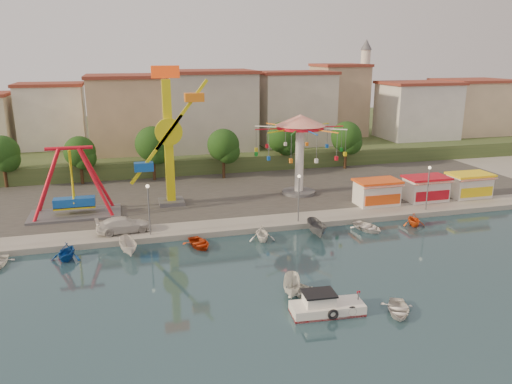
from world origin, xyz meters
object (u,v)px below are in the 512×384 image
object	(u,v)px
kamikaze_tower	(171,140)
skiff	(292,286)
rowboat_a	(313,295)
cabin_motorboat	(325,307)
van	(124,225)
pirate_ship_ride	(72,183)
wave_swinger	(300,136)

from	to	relation	value
kamikaze_tower	skiff	world-z (taller)	kamikaze_tower
kamikaze_tower	rowboat_a	size ratio (longest dim) A/B	4.23
cabin_motorboat	rowboat_a	xyz separation A→B (m)	(-0.14, 2.23, -0.10)
van	pirate_ship_ride	bearing A→B (deg)	29.70
pirate_ship_ride	van	world-z (taller)	pirate_ship_ride
pirate_ship_ride	cabin_motorboat	xyz separation A→B (m)	(19.34, -27.05, -3.89)
pirate_ship_ride	kamikaze_tower	distance (m)	12.17
skiff	van	size ratio (longest dim) A/B	0.65
pirate_ship_ride	van	xyz separation A→B (m)	(5.26, -7.04, -3.00)
wave_swinger	cabin_motorboat	xyz separation A→B (m)	(-8.35, -29.11, -7.69)
kamikaze_tower	cabin_motorboat	world-z (taller)	kamikaze_tower
rowboat_a	skiff	world-z (taller)	skiff
kamikaze_tower	wave_swinger	distance (m)	16.35
pirate_ship_ride	van	distance (m)	9.28
kamikaze_tower	skiff	size ratio (longest dim) A/B	4.58
kamikaze_tower	rowboat_a	xyz separation A→B (m)	(7.84, -26.32, -8.09)
pirate_ship_ride	skiff	xyz separation A→B (m)	(17.96, -23.53, -3.70)
rowboat_a	cabin_motorboat	bearing A→B (deg)	-112.04
wave_swinger	skiff	distance (m)	28.38
kamikaze_tower	cabin_motorboat	distance (m)	30.71
cabin_motorboat	van	world-z (taller)	van
wave_swinger	skiff	xyz separation A→B (m)	(-9.73, -25.58, -7.50)
cabin_motorboat	pirate_ship_ride	bearing A→B (deg)	129.52
pirate_ship_ride	kamikaze_tower	bearing A→B (deg)	7.51
wave_swinger	rowboat_a	distance (m)	29.25
skiff	cabin_motorboat	bearing A→B (deg)	-48.90
rowboat_a	skiff	size ratio (longest dim) A/B	1.08
cabin_motorboat	van	distance (m)	24.49
cabin_motorboat	van	size ratio (longest dim) A/B	1.00
pirate_ship_ride	skiff	size ratio (longest dim) A/B	2.78
pirate_ship_ride	wave_swinger	bearing A→B (deg)	4.24
skiff	rowboat_a	bearing A→B (deg)	-26.60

